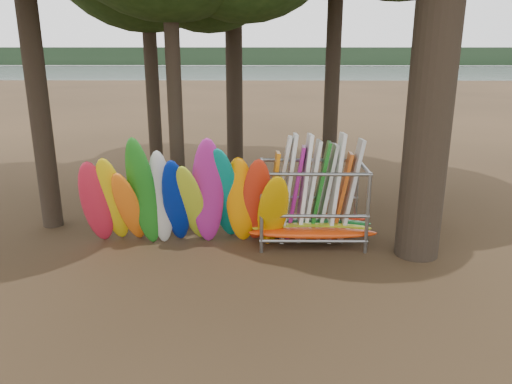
{
  "coord_description": "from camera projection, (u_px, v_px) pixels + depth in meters",
  "views": [
    {
      "loc": [
        0.76,
        -10.38,
        4.96
      ],
      "look_at": [
        0.63,
        1.5,
        1.4
      ],
      "focal_mm": 35.0,
      "sensor_mm": 36.0,
      "label": 1
    }
  ],
  "objects": [
    {
      "name": "ground",
      "position": [
        228.0,
        269.0,
        11.38
      ],
      "size": [
        120.0,
        120.0,
        0.0
      ],
      "primitive_type": "plane",
      "color": "#47331E",
      "rests_on": "ground"
    },
    {
      "name": "lake",
      "position": [
        256.0,
        80.0,
        68.85
      ],
      "size": [
        160.0,
        160.0,
        0.0
      ],
      "primitive_type": "plane",
      "color": "gray",
      "rests_on": "ground"
    },
    {
      "name": "far_shore",
      "position": [
        258.0,
        56.0,
        116.17
      ],
      "size": [
        160.0,
        4.0,
        4.0
      ],
      "primitive_type": "cube",
      "color": "black",
      "rests_on": "ground"
    },
    {
      "name": "kayak_row",
      "position": [
        186.0,
        201.0,
        12.16
      ],
      "size": [
        5.24,
        2.17,
        3.1
      ],
      "color": "red",
      "rests_on": "ground"
    },
    {
      "name": "storage_rack",
      "position": [
        311.0,
        205.0,
        12.76
      ],
      "size": [
        3.23,
        1.6,
        2.84
      ],
      "color": "gray",
      "rests_on": "ground"
    }
  ]
}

